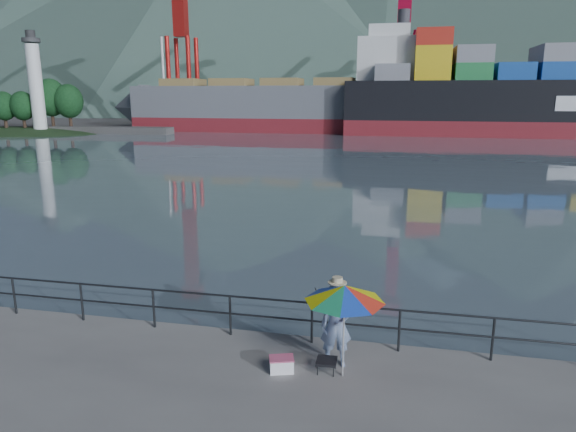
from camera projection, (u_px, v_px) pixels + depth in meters
The scene contains 13 objects.
harbor_water at pixel (379, 117), 134.85m from camera, with size 500.00×280.00×0.00m, color #50616B.
far_dock at pixel (426, 125), 97.62m from camera, with size 200.00×40.00×0.40m, color #514F4C.
guardrail at pixel (191, 311), 12.59m from camera, with size 22.00×0.06×1.03m.
mountains at pixel (495, 13), 192.85m from camera, with size 600.00×332.80×80.00m.
lighthouse_islet at pixel (12, 130), 81.07m from camera, with size 48.00×26.40×19.20m.
port_cranes at pixel (571, 28), 81.14m from camera, with size 116.00×28.00×38.40m.
container_stacks at pixel (576, 110), 92.17m from camera, with size 58.00×5.40×7.80m.
fisherman at pixel (336, 325), 10.91m from camera, with size 0.68×0.44×1.86m, color navy.
beach_umbrella at pixel (345, 293), 10.26m from camera, with size 1.65×1.65×2.00m.
folding_stool at pixel (327, 365), 10.79m from camera, with size 0.43×0.43×0.28m.
cooler_bag at pixel (282, 365), 10.82m from camera, with size 0.49×0.33×0.29m, color white.
fishing_rod at pixel (320, 334), 12.54m from camera, with size 0.02×0.02×2.30m, color black.
bulk_carrier at pixel (298, 104), 82.63m from camera, with size 50.17×8.68×14.50m.
Camera 1 is at (4.74, -9.26, 5.71)m, focal length 32.00 mm.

